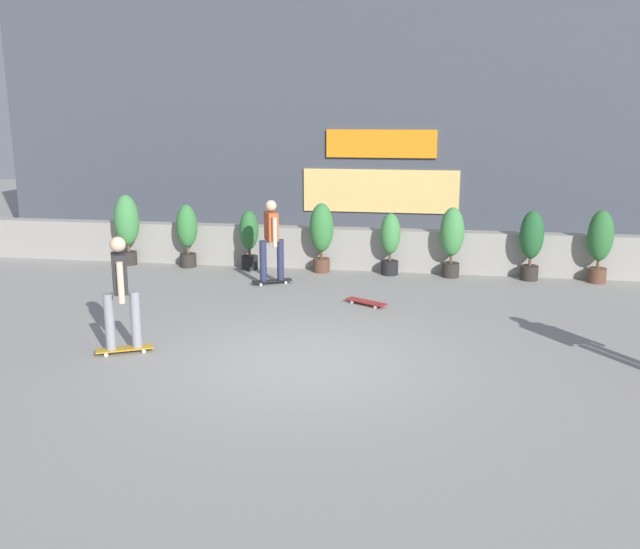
% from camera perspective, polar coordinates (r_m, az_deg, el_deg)
% --- Properties ---
extents(ground_plane, '(48.00, 48.00, 0.00)m').
position_cam_1_polar(ground_plane, '(9.69, -1.51, -7.19)').
color(ground_plane, gray).
extents(planter_wall, '(18.00, 0.40, 0.90)m').
position_cam_1_polar(planter_wall, '(15.30, 2.86, 2.14)').
color(planter_wall, gray).
rests_on(planter_wall, ground).
extents(building_backdrop, '(20.00, 2.08, 6.50)m').
position_cam_1_polar(building_backdrop, '(18.99, 4.46, 12.75)').
color(building_backdrop, '#424751').
rests_on(building_backdrop, ground).
extents(potted_plant_0, '(0.56, 0.56, 1.59)m').
position_cam_1_polar(potted_plant_0, '(16.20, -15.57, 4.02)').
color(potted_plant_0, '#2D2823').
rests_on(potted_plant_0, ground).
extents(potted_plant_1, '(0.46, 0.46, 1.40)m').
position_cam_1_polar(potted_plant_1, '(15.67, -10.86, 3.48)').
color(potted_plant_1, '#2D2823').
rests_on(potted_plant_1, ground).
extents(potted_plant_2, '(0.42, 0.42, 1.30)m').
position_cam_1_polar(potted_plant_2, '(15.25, -5.84, 3.09)').
color(potted_plant_2, black).
rests_on(potted_plant_2, ground).
extents(potted_plant_3, '(0.51, 0.51, 1.49)m').
position_cam_1_polar(potted_plant_3, '(14.88, 0.12, 3.48)').
color(potted_plant_3, brown).
rests_on(potted_plant_3, ground).
extents(potted_plant_4, '(0.42, 0.42, 1.32)m').
position_cam_1_polar(potted_plant_4, '(14.73, 5.78, 2.79)').
color(potted_plant_4, black).
rests_on(potted_plant_4, ground).
extents(potted_plant_5, '(0.50, 0.50, 1.47)m').
position_cam_1_polar(potted_plant_5, '(14.68, 10.77, 3.05)').
color(potted_plant_5, '#2D2823').
rests_on(potted_plant_5, ground).
extents(potted_plant_6, '(0.48, 0.48, 1.44)m').
position_cam_1_polar(potted_plant_6, '(14.80, 16.96, 2.70)').
color(potted_plant_6, '#2D2823').
rests_on(potted_plant_6, ground).
extents(potted_plant_7, '(0.50, 0.50, 1.48)m').
position_cam_1_polar(potted_plant_7, '(15.02, 22.00, 2.58)').
color(potted_plant_7, brown).
rests_on(potted_plant_7, ground).
extents(skater_by_wall_left, '(0.79, 0.57, 1.70)m').
position_cam_1_polar(skater_by_wall_left, '(13.83, -4.01, 3.01)').
color(skater_by_wall_left, black).
rests_on(skater_by_wall_left, ground).
extents(skater_far_left, '(0.80, 0.55, 1.70)m').
position_cam_1_polar(skater_far_left, '(10.15, -16.05, -1.20)').
color(skater_far_left, '#BF8C26').
rests_on(skater_far_left, ground).
extents(skateboard_near_camera, '(0.79, 0.58, 0.08)m').
position_cam_1_polar(skateboard_near_camera, '(12.47, 3.82, -2.25)').
color(skateboard_near_camera, maroon).
rests_on(skateboard_near_camera, ground).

